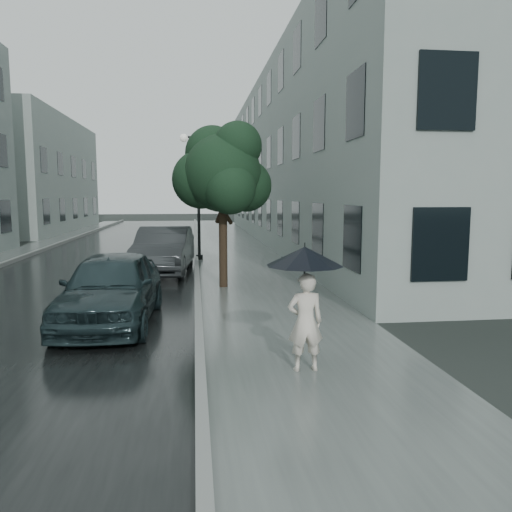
{
  "coord_description": "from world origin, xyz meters",
  "views": [
    {
      "loc": [
        -1.63,
        -8.0,
        2.6
      ],
      "look_at": [
        -0.34,
        2.43,
        1.3
      ],
      "focal_mm": 35.0,
      "sensor_mm": 36.0,
      "label": 1
    }
  ],
  "objects": [
    {
      "name": "ground",
      "position": [
        0.0,
        0.0,
        0.0
      ],
      "size": [
        120.0,
        120.0,
        0.0
      ],
      "primitive_type": "plane",
      "color": "black",
      "rests_on": "ground"
    },
    {
      "name": "sidewalk",
      "position": [
        0.25,
        12.0,
        0.0
      ],
      "size": [
        3.5,
        60.0,
        0.01
      ],
      "primitive_type": "cube",
      "color": "slate",
      "rests_on": "ground"
    },
    {
      "name": "kerb_near",
      "position": [
        -1.57,
        12.0,
        0.07
      ],
      "size": [
        0.15,
        60.0,
        0.15
      ],
      "primitive_type": "cube",
      "color": "slate",
      "rests_on": "ground"
    },
    {
      "name": "asphalt_road",
      "position": [
        -5.08,
        12.0,
        0.0
      ],
      "size": [
        6.85,
        60.0,
        0.0
      ],
      "primitive_type": "cube",
      "color": "black",
      "rests_on": "ground"
    },
    {
      "name": "kerb_far",
      "position": [
        -8.57,
        12.0,
        0.07
      ],
      "size": [
        0.15,
        60.0,
        0.15
      ],
      "primitive_type": "cube",
      "color": "slate",
      "rests_on": "ground"
    },
    {
      "name": "building_near",
      "position": [
        5.47,
        19.5,
        4.5
      ],
      "size": [
        7.02,
        36.0,
        9.0
      ],
      "color": "gray",
      "rests_on": "ground"
    },
    {
      "name": "building_far_b",
      "position": [
        -13.77,
        30.0,
        4.0
      ],
      "size": [
        7.02,
        18.0,
        8.0
      ],
      "color": "gray",
      "rests_on": "ground"
    },
    {
      "name": "pedestrian",
      "position": [
        -0.03,
        -1.0,
        0.74
      ],
      "size": [
        0.54,
        0.36,
        1.46
      ],
      "primitive_type": "imported",
      "rotation": [
        0.0,
        0.0,
        3.17
      ],
      "color": "beige",
      "rests_on": "sidewalk"
    },
    {
      "name": "umbrella",
      "position": [
        -0.04,
        -0.97,
        1.71
      ],
      "size": [
        1.21,
        1.21,
        0.96
      ],
      "rotation": [
        0.0,
        0.0,
        -0.07
      ],
      "color": "black",
      "rests_on": "ground"
    },
    {
      "name": "street_tree",
      "position": [
        -0.84,
        6.01,
        3.21
      ],
      "size": [
        2.81,
        2.55,
        4.58
      ],
      "color": "#332619",
      "rests_on": "ground"
    },
    {
      "name": "lamp_post",
      "position": [
        -1.6,
        11.93,
        2.82
      ],
      "size": [
        0.84,
        0.41,
        4.92
      ],
      "rotation": [
        0.0,
        0.0,
        0.2
      ],
      "color": "black",
      "rests_on": "ground"
    },
    {
      "name": "car_near",
      "position": [
        -3.3,
        2.12,
        0.74
      ],
      "size": [
        1.87,
        4.35,
        1.46
      ],
      "primitive_type": "imported",
      "rotation": [
        0.0,
        0.0,
        -0.03
      ],
      "color": "#1B2B2E",
      "rests_on": "ground"
    },
    {
      "name": "car_far",
      "position": [
        -2.64,
        8.63,
        0.77
      ],
      "size": [
        1.98,
        4.76,
        1.53
      ],
      "primitive_type": "imported",
      "rotation": [
        0.0,
        0.0,
        -0.08
      ],
      "color": "#272B2D",
      "rests_on": "ground"
    }
  ]
}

